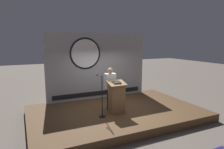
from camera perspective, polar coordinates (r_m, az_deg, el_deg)
The scene contains 6 objects.
ground_plane at distance 7.90m, azimuth 1.14°, elevation -12.02°, with size 40.00×40.00×0.00m, color #6B6056.
stage_platform at distance 7.84m, azimuth 1.14°, elevation -11.00°, with size 6.40×4.00×0.30m, color brown.
banner_display at distance 9.10m, azimuth -4.09°, elevation 2.51°, with size 4.70×0.12×2.96m.
podium at distance 7.29m, azimuth 1.33°, elevation -6.59°, with size 0.64×0.50×1.18m.
speaker_person at distance 7.63m, azimuth -0.53°, elevation -3.94°, with size 0.40×0.26×1.61m.
microphone_stand at distance 6.99m, azimuth -3.02°, elevation -7.82°, with size 0.24×0.59×1.46m.
Camera 1 is at (-3.23, -6.59, 2.91)m, focal length 31.97 mm.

